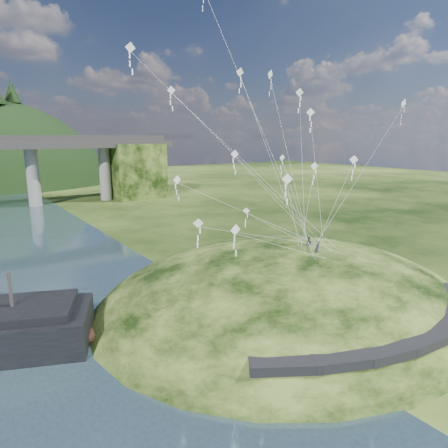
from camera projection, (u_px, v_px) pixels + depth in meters
ground at (226, 334)px, 30.44m from camera, size 320.00×320.00×0.00m
grass_hill at (284, 316)px, 36.83m from camera, size 36.00×32.00×13.00m
footpath at (403, 332)px, 26.34m from camera, size 22.29×5.84×0.83m
wooden_dock at (132, 315)px, 32.66m from camera, size 14.01×5.75×0.99m
kite_flyers at (313, 239)px, 35.51m from camera, size 1.92×2.75×1.96m
kite_swarm at (265, 133)px, 35.91m from camera, size 20.85×12.82×20.10m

